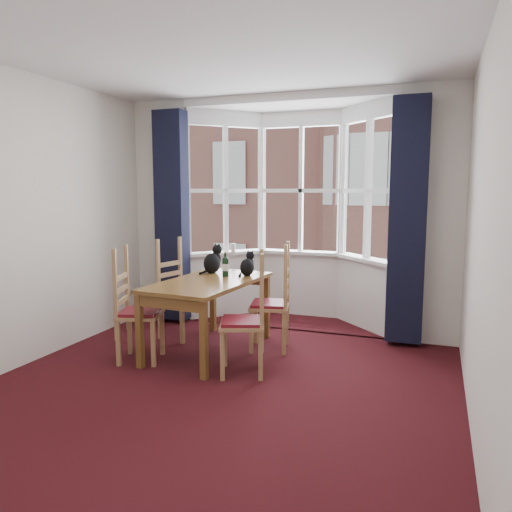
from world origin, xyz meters
The scene contains 20 objects.
floor centered at (0.00, 0.00, 0.00)m, with size 4.50×4.50×0.00m, color black.
ceiling centered at (0.00, 0.00, 2.80)m, with size 4.50×4.50×0.00m, color white.
wall_left centered at (-2.00, 0.00, 1.40)m, with size 4.50×4.50×0.00m, color silver.
wall_right centered at (2.00, 0.00, 1.40)m, with size 4.50×4.50×0.00m, color silver.
wall_back_pier_left centered at (-1.65, 2.25, 1.40)m, with size 0.70×0.12×2.80m, color silver.
wall_back_pier_right centered at (1.65, 2.25, 1.40)m, with size 0.70×0.12×2.80m, color silver.
bay_window centered at (0.00, 2.75, 1.40)m, with size 2.76×0.94×2.80m.
curtain_left centered at (-1.42, 2.07, 1.35)m, with size 0.38×0.22×2.60m, color black.
curtain_right centered at (1.42, 2.07, 1.35)m, with size 0.38×0.22×2.60m, color black.
dining_table centered at (-0.48, 1.14, 0.67)m, with size 0.93×1.56×0.76m.
chair_left_near centered at (-1.09, 0.64, 0.47)m, with size 0.51×0.52×0.92m.
chair_left_far centered at (-1.08, 1.52, 0.47)m, with size 0.49×0.51×0.92m.
chair_right_near centered at (0.16, 0.70, 0.47)m, with size 0.52×0.53×0.92m.
chair_right_far centered at (0.18, 1.45, 0.47)m, with size 0.48×0.50×0.92m.
cat_left centered at (-0.64, 1.58, 0.89)m, with size 0.25×0.29×0.34m.
cat_right centered at (-0.21, 1.55, 0.87)m, with size 0.17×0.23×0.29m.
wine_bottle centered at (-0.41, 1.42, 0.88)m, with size 0.07×0.07×0.27m.
candle_tall centered at (-0.81, 2.60, 0.93)m, with size 0.06×0.06×0.11m, color white.
street centered at (0.00, 32.25, -6.00)m, with size 80.00×80.00×0.00m, color #333335.
tenement_building centered at (0.00, 14.01, 1.60)m, with size 18.40×7.80×15.20m.
Camera 1 is at (1.71, -3.46, 1.69)m, focal length 35.00 mm.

